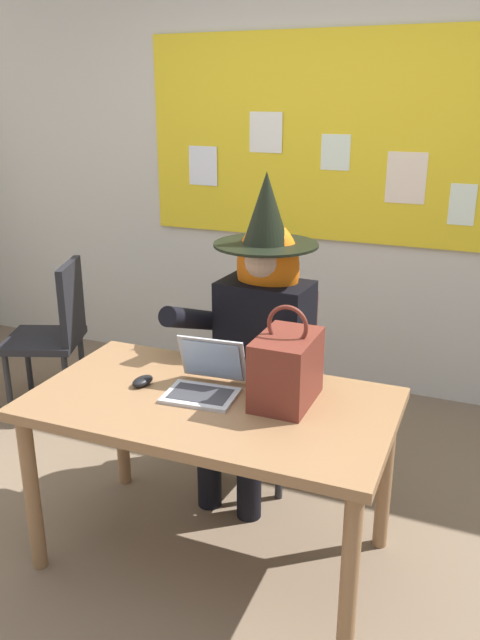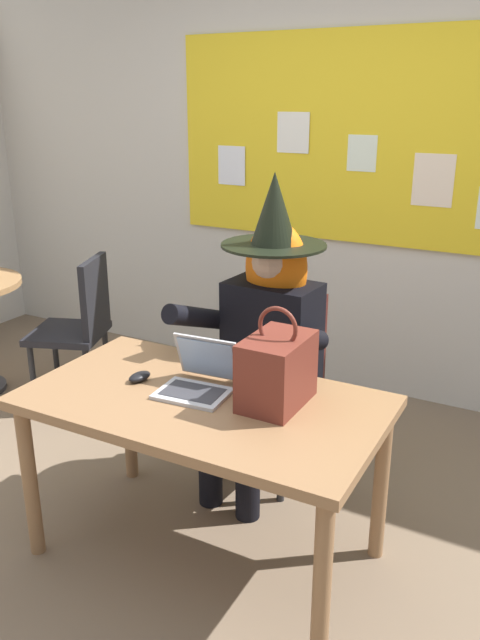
{
  "view_description": "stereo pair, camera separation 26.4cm",
  "coord_description": "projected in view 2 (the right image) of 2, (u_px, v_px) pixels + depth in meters",
  "views": [
    {
      "loc": [
        0.99,
        -1.96,
        1.79
      ],
      "look_at": [
        0.02,
        0.33,
        0.92
      ],
      "focal_mm": 36.03,
      "sensor_mm": 36.0,
      "label": 1
    },
    {
      "loc": [
        1.23,
        -1.85,
        1.79
      ],
      "look_at": [
        0.02,
        0.33,
        0.92
      ],
      "focal_mm": 36.03,
      "sensor_mm": 36.0,
      "label": 2
    }
  ],
  "objects": [
    {
      "name": "chair_at_desk",
      "position": [
        278.0,
        373.0,
        3.12
      ],
      "size": [
        0.45,
        0.45,
        0.91
      ],
      "rotation": [
        0.0,
        0.0,
        -1.65
      ],
      "color": "#4C1E19",
      "rests_on": "ground"
    },
    {
      "name": "wall_back_bulletin",
      "position": [
        364.0,
        177.0,
        3.8
      ],
      "size": [
        5.99,
        2.07,
        2.63
      ],
      "color": "beige",
      "rests_on": "ground"
    },
    {
      "name": "laptop",
      "position": [
        199.0,
        379.0,
        2.47
      ],
      "size": [
        0.29,
        0.29,
        0.2
      ],
      "rotation": [
        0.0,
        0.0,
        0.09
      ],
      "color": "#B7B7BC",
      "rests_on": "desk_main"
    },
    {
      "name": "ground_plane",
      "position": [
        197.0,
        549.0,
        2.68
      ],
      "size": [
        24.0,
        24.0,
        0.0
      ],
      "primitive_type": "plane",
      "color": "#75604C"
    },
    {
      "name": "desk_main",
      "position": [
        203.0,
        418.0,
        2.46
      ],
      "size": [
        1.37,
        0.78,
        0.71
      ],
      "rotation": [
        0.0,
        0.0,
        0.01
      ],
      "color": "#8E6642",
      "rests_on": "ground"
    },
    {
      "name": "computer_mouse",
      "position": [
        140.0,
        377.0,
        2.56
      ],
      "size": [
        0.08,
        0.11,
        0.03
      ],
      "primitive_type": "ellipsoid",
      "rotation": [
        0.0,
        0.0,
        -0.16
      ],
      "color": "black",
      "rests_on": "desk_main"
    },
    {
      "name": "chair_spare_by_window",
      "position": [
        80.0,
        322.0,
        3.86
      ],
      "size": [
        0.54,
        0.54,
        0.9
      ],
      "rotation": [
        0.0,
        0.0,
        3.51
      ],
      "color": "black",
      "rests_on": "ground"
    },
    {
      "name": "person_costumed",
      "position": [
        266.0,
        323.0,
        2.93
      ],
      "size": [
        0.61,
        0.71,
        1.48
      ],
      "rotation": [
        0.0,
        0.0,
        -1.63
      ],
      "color": "black",
      "rests_on": "ground"
    },
    {
      "name": "handbag",
      "position": [
        277.0,
        370.0,
        2.34
      ],
      "size": [
        0.2,
        0.3,
        0.38
      ],
      "rotation": [
        0.0,
        0.0,
        0.2
      ],
      "color": "maroon",
      "rests_on": "desk_main"
    }
  ]
}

